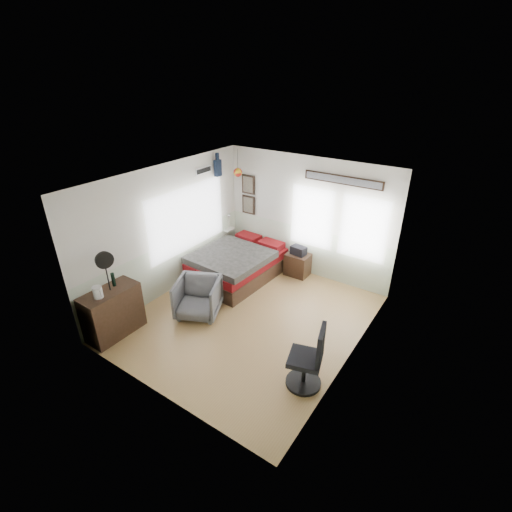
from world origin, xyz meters
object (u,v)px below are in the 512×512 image
object	(u,v)px
dresser	(113,312)
task_chair	(309,363)
bed	(237,264)
armchair	(198,298)
nightstand	(298,264)

from	to	relation	value
dresser	task_chair	size ratio (longest dim) A/B	0.92
bed	armchair	distance (m)	1.60
armchair	nightstand	world-z (taller)	armchair
armchair	task_chair	world-z (taller)	task_chair
armchair	bed	bearing A→B (deg)	73.51
armchair	task_chair	size ratio (longest dim) A/B	0.76
bed	task_chair	world-z (taller)	task_chair
armchair	nightstand	size ratio (longest dim) A/B	1.57
task_chair	nightstand	bearing A→B (deg)	104.77
bed	task_chair	size ratio (longest dim) A/B	1.99
armchair	task_chair	xyz separation A→B (m)	(2.59, -0.45, 0.07)
armchair	nightstand	distance (m)	2.59
armchair	nightstand	bearing A→B (deg)	45.70
nightstand	task_chair	size ratio (longest dim) A/B	0.48
task_chair	dresser	bearing A→B (deg)	177.42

